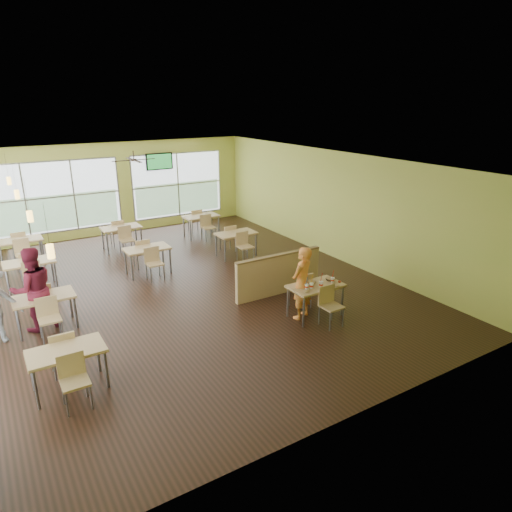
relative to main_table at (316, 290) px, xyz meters
name	(u,v)px	position (x,y,z in m)	size (l,w,h in m)	color
room	(176,229)	(-2.00, 3.00, 0.97)	(12.00, 12.04, 3.20)	black
window_bays	(42,221)	(-4.65, 6.08, 0.85)	(9.24, 10.24, 2.38)	white
main_table	(316,290)	(0.00, 0.00, 0.00)	(1.22, 1.52, 0.87)	tan
half_wall_divider	(279,274)	(0.00, 1.45, -0.11)	(2.40, 0.14, 1.04)	tan
dining_tables	(118,254)	(-3.05, 4.71, 0.00)	(6.92, 8.72, 0.87)	tan
pendant_lights	(23,205)	(-5.20, 3.68, 1.82)	(0.11, 7.31, 0.86)	#2D2119
ceiling_fan	(134,160)	(-2.00, 6.00, 2.32)	(1.25, 1.25, 0.29)	#2D2119
tv_backwall	(159,161)	(-0.20, 8.90, 1.82)	(1.00, 0.07, 0.60)	black
man_plaid	(302,283)	(-0.30, 0.11, 0.19)	(0.60, 0.39, 1.64)	#FD511C
patron_maroon	(33,289)	(-5.36, 2.60, 0.27)	(0.88, 0.68, 1.80)	maroon
cup_blue	(307,286)	(-0.32, -0.07, 0.18)	(0.09, 0.09, 0.31)	white
cup_yellow	(311,286)	(-0.21, -0.11, 0.19)	(0.09, 0.09, 0.34)	white
cup_red_near	(321,284)	(0.01, -0.16, 0.19)	(0.10, 0.10, 0.37)	white
cup_red_far	(333,280)	(0.40, -0.09, 0.18)	(0.09, 0.09, 0.32)	white
food_basket	(330,279)	(0.45, 0.05, 0.15)	(0.22, 0.22, 0.05)	black
ketchup_cup	(340,282)	(0.55, -0.15, 0.13)	(0.07, 0.07, 0.03)	maroon
wrapper_left	(306,291)	(-0.41, -0.19, 0.14)	(0.15, 0.13, 0.04)	#AC8353
wrapper_mid	(312,282)	(-0.02, 0.14, 0.15)	(0.22, 0.20, 0.06)	#AC8353
wrapper_right	(337,286)	(0.34, -0.30, 0.14)	(0.13, 0.12, 0.03)	#AC8353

